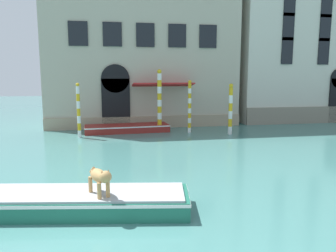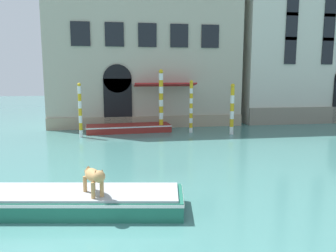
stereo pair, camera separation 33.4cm
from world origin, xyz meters
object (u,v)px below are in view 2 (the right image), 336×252
(boat_foreground, at_px, (27,200))
(boat_moored_near_palazzo, at_px, (129,128))
(mooring_pole_3, at_px, (232,109))
(mooring_pole_0, at_px, (80,110))
(mooring_pole_1, at_px, (191,106))
(mooring_pole_2, at_px, (161,101))
(dog_on_deck, at_px, (94,176))

(boat_foreground, distance_m, boat_moored_near_palazzo, 13.20)
(boat_moored_near_palazzo, distance_m, mooring_pole_3, 6.97)
(boat_moored_near_palazzo, height_order, mooring_pole_3, mooring_pole_3)
(mooring_pole_0, relative_size, mooring_pole_1, 0.96)
(mooring_pole_2, bearing_deg, boat_foreground, -114.23)
(dog_on_deck, bearing_deg, mooring_pole_2, 140.12)
(boat_foreground, bearing_deg, dog_on_deck, -8.57)
(mooring_pole_1, bearing_deg, boat_moored_near_palazzo, 165.92)
(mooring_pole_2, bearing_deg, mooring_pole_3, -21.43)
(boat_foreground, relative_size, dog_on_deck, 7.94)
(boat_moored_near_palazzo, height_order, mooring_pole_1, mooring_pole_1)
(boat_foreground, bearing_deg, mooring_pole_0, 97.28)
(mooring_pole_1, distance_m, mooring_pole_3, 2.66)
(boat_moored_near_palazzo, xyz_separation_m, mooring_pole_3, (6.49, -2.13, 1.40))
(mooring_pole_2, bearing_deg, dog_on_deck, -105.77)
(boat_foreground, bearing_deg, mooring_pole_3, 56.46)
(dog_on_deck, height_order, mooring_pole_1, mooring_pole_1)
(boat_foreground, xyz_separation_m, boat_moored_near_palazzo, (3.40, 12.76, -0.05))
(dog_on_deck, distance_m, mooring_pole_2, 13.50)
(dog_on_deck, height_order, boat_moored_near_palazzo, dog_on_deck)
(boat_foreground, distance_m, mooring_pole_0, 11.28)
(dog_on_deck, xyz_separation_m, mooring_pole_1, (5.57, 12.35, 0.66))
(boat_moored_near_palazzo, relative_size, mooring_pole_0, 1.71)
(dog_on_deck, relative_size, mooring_pole_3, 0.34)
(dog_on_deck, bearing_deg, boat_foreground, -132.06)
(mooring_pole_2, height_order, mooring_pole_3, mooring_pole_2)
(mooring_pole_0, xyz_separation_m, mooring_pole_3, (9.48, -0.56, -0.03))
(boat_moored_near_palazzo, distance_m, mooring_pole_1, 4.46)
(boat_moored_near_palazzo, xyz_separation_m, mooring_pole_1, (4.07, -1.02, 1.50))
(boat_foreground, xyz_separation_m, mooring_pole_3, (9.89, 10.64, 1.35))
(boat_foreground, distance_m, mooring_pole_2, 13.65)
(boat_foreground, height_order, boat_moored_near_palazzo, boat_foreground)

